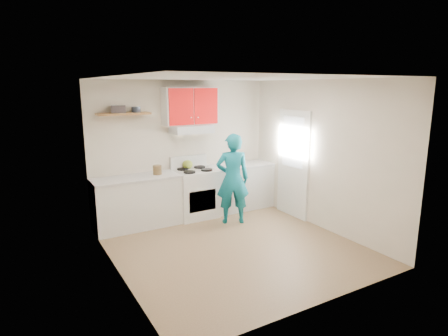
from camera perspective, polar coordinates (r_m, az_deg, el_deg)
floor at (r=6.12m, az=1.40°, el=-11.69°), size 3.80×3.80×0.00m
ceiling at (r=5.60m, az=1.54°, el=13.43°), size 3.60×3.80×0.04m
back_wall at (r=7.38m, az=-6.29°, el=2.94°), size 3.60×0.04×2.60m
front_wall at (r=4.27m, az=14.98°, el=-4.27°), size 3.60×0.04×2.60m
left_wall at (r=5.04m, az=-16.26°, el=-1.84°), size 0.04×3.80×2.60m
right_wall at (r=6.82m, az=14.47°, el=1.86°), size 0.04×3.80×2.60m
door at (r=7.36m, az=10.41°, el=0.61°), size 0.05×0.85×2.05m
door_glass at (r=7.27m, az=10.38°, el=3.87°), size 0.01×0.55×0.95m
counter_left at (r=6.94m, az=-13.00°, el=-5.11°), size 1.52×0.60×0.90m
counter_right at (r=7.83m, az=2.41°, el=-2.83°), size 1.32×0.60×0.90m
stove at (r=7.31m, az=-4.38°, el=-3.86°), size 0.76×0.65×0.92m
range_hood at (r=7.17m, az=-4.91°, el=5.88°), size 0.76×0.44×0.15m
upper_cabinets at (r=7.18m, az=-5.17°, el=9.29°), size 1.02×0.33×0.70m
shelf at (r=6.77m, az=-14.92°, el=7.91°), size 0.90×0.30×0.04m
books at (r=6.75m, az=-15.64°, el=8.54°), size 0.28×0.23×0.12m
tin at (r=6.84m, az=-13.12°, el=8.60°), size 0.18×0.18×0.10m
kettle at (r=7.32m, az=-5.53°, el=0.54°), size 0.26×0.26×0.17m
crock at (r=6.92m, az=-10.03°, el=-0.37°), size 0.16×0.16×0.19m
cutting_board at (r=7.43m, az=-0.11°, el=0.01°), size 0.36×0.29×0.02m
silicone_mat at (r=7.94m, az=5.15°, el=0.71°), size 0.36×0.33×0.01m
person at (r=6.88m, az=1.31°, el=-1.63°), size 0.72×0.61×1.67m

